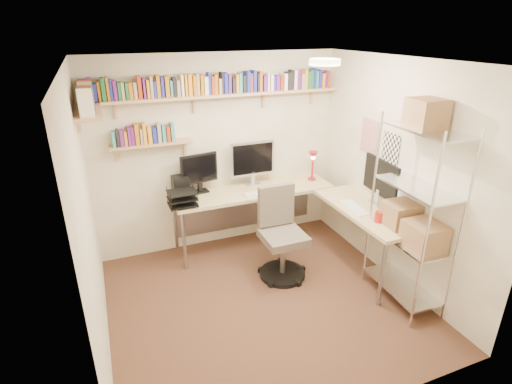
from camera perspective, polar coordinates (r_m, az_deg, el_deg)
ground at (r=4.52m, az=1.11°, el=-15.35°), size 3.20×3.20×0.00m
room_shell at (r=3.77m, az=1.34°, el=3.56°), size 3.24×3.04×2.52m
wall_shelves at (r=4.73m, az=-9.83°, el=13.22°), size 3.12×1.09×0.80m
corner_desk at (r=5.03m, az=2.27°, el=-0.49°), size 2.50×2.12×1.41m
office_chair at (r=4.73m, az=3.59°, el=-6.81°), size 0.57×0.58×1.09m
wire_rack at (r=4.28m, az=21.71°, el=-1.28°), size 0.46×0.88×2.17m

